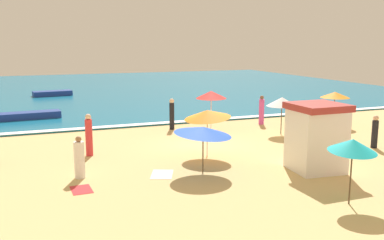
{
  "coord_description": "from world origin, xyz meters",
  "views": [
    {
      "loc": [
        -8.06,
        -19.14,
        5.13
      ],
      "look_at": [
        0.47,
        2.96,
        0.8
      ],
      "focal_mm": 40.33,
      "sensor_mm": 36.0,
      "label": 1
    }
  ],
  "objects_px": {
    "lifeguard_cabana": "(316,137)",
    "small_boat_0": "(52,93)",
    "beach_umbrella_7": "(282,102)",
    "small_boat_1": "(28,115)",
    "beach_umbrella_2": "(207,114)",
    "beachgoer_8": "(79,159)",
    "beachgoer_6": "(298,120)",
    "beachgoer_5": "(262,111)",
    "beachgoer_7": "(375,132)",
    "beachgoer_9": "(89,136)",
    "beachgoer_2": "(172,114)",
    "beach_umbrella_0": "(203,131)",
    "beach_umbrella_3": "(335,95)",
    "beach_umbrella_4": "(353,145)",
    "beach_umbrella_5": "(211,95)"
  },
  "relations": [
    {
      "from": "lifeguard_cabana",
      "to": "beachgoer_9",
      "type": "height_order",
      "value": "lifeguard_cabana"
    },
    {
      "from": "lifeguard_cabana",
      "to": "beachgoer_2",
      "type": "xyz_separation_m",
      "value": [
        -2.77,
        9.91,
        -0.47
      ]
    },
    {
      "from": "beach_umbrella_2",
      "to": "beachgoer_8",
      "type": "relative_size",
      "value": 1.67
    },
    {
      "from": "beachgoer_2",
      "to": "beachgoer_6",
      "type": "relative_size",
      "value": 2.15
    },
    {
      "from": "beach_umbrella_2",
      "to": "beachgoer_2",
      "type": "distance_m",
      "value": 6.36
    },
    {
      "from": "beach_umbrella_7",
      "to": "beachgoer_6",
      "type": "bearing_deg",
      "value": 36.44
    },
    {
      "from": "beach_umbrella_7",
      "to": "small_boat_0",
      "type": "distance_m",
      "value": 24.55
    },
    {
      "from": "beach_umbrella_2",
      "to": "beach_umbrella_3",
      "type": "xyz_separation_m",
      "value": [
        10.05,
        3.72,
        0.0
      ]
    },
    {
      "from": "beach_umbrella_3",
      "to": "beachgoer_2",
      "type": "distance_m",
      "value": 10.03
    },
    {
      "from": "beachgoer_5",
      "to": "beach_umbrella_0",
      "type": "bearing_deg",
      "value": -132.2
    },
    {
      "from": "beach_umbrella_5",
      "to": "small_boat_1",
      "type": "xyz_separation_m",
      "value": [
        -10.02,
        7.2,
        -1.76
      ]
    },
    {
      "from": "beach_umbrella_3",
      "to": "beachgoer_6",
      "type": "height_order",
      "value": "beach_umbrella_3"
    },
    {
      "from": "beachgoer_2",
      "to": "small_boat_0",
      "type": "distance_m",
      "value": 19.32
    },
    {
      "from": "lifeguard_cabana",
      "to": "small_boat_1",
      "type": "height_order",
      "value": "lifeguard_cabana"
    },
    {
      "from": "lifeguard_cabana",
      "to": "beach_umbrella_7",
      "type": "xyz_separation_m",
      "value": [
        2.53,
        6.45,
        0.45
      ]
    },
    {
      "from": "small_boat_0",
      "to": "beach_umbrella_7",
      "type": "bearing_deg",
      "value": -63.47
    },
    {
      "from": "beachgoer_5",
      "to": "beachgoer_6",
      "type": "distance_m",
      "value": 2.29
    },
    {
      "from": "beach_umbrella_3",
      "to": "beach_umbrella_7",
      "type": "relative_size",
      "value": 0.97
    },
    {
      "from": "beach_umbrella_5",
      "to": "small_boat_0",
      "type": "distance_m",
      "value": 20.97
    },
    {
      "from": "lifeguard_cabana",
      "to": "beach_umbrella_4",
      "type": "bearing_deg",
      "value": -110.02
    },
    {
      "from": "beach_umbrella_2",
      "to": "small_boat_1",
      "type": "relative_size",
      "value": 0.65
    },
    {
      "from": "small_boat_1",
      "to": "beachgoer_9",
      "type": "bearing_deg",
      "value": -76.61
    },
    {
      "from": "beachgoer_6",
      "to": "beachgoer_9",
      "type": "xyz_separation_m",
      "value": [
        -12.98,
        -2.55,
        0.57
      ]
    },
    {
      "from": "lifeguard_cabana",
      "to": "small_boat_0",
      "type": "distance_m",
      "value": 29.61
    },
    {
      "from": "beach_umbrella_2",
      "to": "beachgoer_8",
      "type": "distance_m",
      "value": 6.04
    },
    {
      "from": "beach_umbrella_0",
      "to": "beach_umbrella_7",
      "type": "height_order",
      "value": "beach_umbrella_7"
    },
    {
      "from": "beachgoer_5",
      "to": "beachgoer_7",
      "type": "xyz_separation_m",
      "value": [
        2.06,
        -7.32,
        -0.07
      ]
    },
    {
      "from": "lifeguard_cabana",
      "to": "beach_umbrella_0",
      "type": "height_order",
      "value": "lifeguard_cabana"
    },
    {
      "from": "beach_umbrella_4",
      "to": "beachgoer_8",
      "type": "height_order",
      "value": "beach_umbrella_4"
    },
    {
      "from": "beach_umbrella_7",
      "to": "beach_umbrella_3",
      "type": "bearing_deg",
      "value": 11.89
    },
    {
      "from": "beachgoer_5",
      "to": "small_boat_0",
      "type": "relative_size",
      "value": 0.5
    },
    {
      "from": "beach_umbrella_4",
      "to": "beachgoer_8",
      "type": "relative_size",
      "value": 1.35
    },
    {
      "from": "beach_umbrella_4",
      "to": "beachgoer_5",
      "type": "xyz_separation_m",
      "value": [
        4.23,
        12.84,
        -1.06
      ]
    },
    {
      "from": "beach_umbrella_3",
      "to": "small_boat_0",
      "type": "xyz_separation_m",
      "value": [
        -15.3,
        21.01,
        -1.59
      ]
    },
    {
      "from": "beachgoer_6",
      "to": "small_boat_1",
      "type": "relative_size",
      "value": 0.2
    },
    {
      "from": "beach_umbrella_7",
      "to": "small_boat_1",
      "type": "relative_size",
      "value": 0.52
    },
    {
      "from": "small_boat_1",
      "to": "beachgoer_6",
      "type": "bearing_deg",
      "value": -27.4
    },
    {
      "from": "beach_umbrella_2",
      "to": "beachgoer_5",
      "type": "relative_size",
      "value": 1.5
    },
    {
      "from": "beach_umbrella_0",
      "to": "beach_umbrella_3",
      "type": "bearing_deg",
      "value": 28.27
    },
    {
      "from": "beach_umbrella_0",
      "to": "beachgoer_8",
      "type": "height_order",
      "value": "beach_umbrella_0"
    },
    {
      "from": "beachgoer_2",
      "to": "beachgoer_6",
      "type": "xyz_separation_m",
      "value": [
        7.58,
        -1.78,
        -0.56
      ]
    },
    {
      "from": "small_boat_0",
      "to": "small_boat_1",
      "type": "xyz_separation_m",
      "value": [
        -2.26,
        -12.21,
        -0.01
      ]
    },
    {
      "from": "beachgoer_7",
      "to": "beach_umbrella_0",
      "type": "bearing_deg",
      "value": -175.46
    },
    {
      "from": "beachgoer_6",
      "to": "beachgoer_7",
      "type": "distance_m",
      "value": 6.08
    },
    {
      "from": "beachgoer_8",
      "to": "beachgoer_2",
      "type": "bearing_deg",
      "value": 50.48
    },
    {
      "from": "lifeguard_cabana",
      "to": "beachgoer_2",
      "type": "height_order",
      "value": "lifeguard_cabana"
    },
    {
      "from": "beach_umbrella_4",
      "to": "beach_umbrella_5",
      "type": "relative_size",
      "value": 0.91
    },
    {
      "from": "beach_umbrella_7",
      "to": "beachgoer_2",
      "type": "distance_m",
      "value": 6.39
    },
    {
      "from": "lifeguard_cabana",
      "to": "beachgoer_8",
      "type": "xyz_separation_m",
      "value": [
        -8.97,
        2.39,
        -0.63
      ]
    },
    {
      "from": "beachgoer_8",
      "to": "beachgoer_5",
      "type": "bearing_deg",
      "value": 30.38
    }
  ]
}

